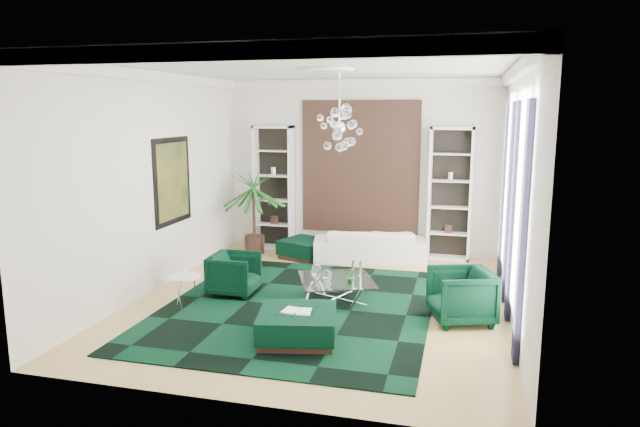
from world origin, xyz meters
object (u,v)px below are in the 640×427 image
(coffee_table, at_px, (336,291))
(side_table, at_px, (184,292))
(sofa, at_px, (370,245))
(armchair_left, at_px, (234,274))
(palm, at_px, (254,200))
(ottoman_side, at_px, (305,249))
(ottoman_front, at_px, (297,326))
(armchair_right, at_px, (461,296))

(coffee_table, xyz_separation_m, side_table, (-2.31, -0.85, 0.06))
(sofa, bearing_deg, side_table, 44.80)
(armchair_left, distance_m, palm, 2.99)
(ottoman_side, bearing_deg, ottoman_front, -75.43)
(armchair_left, xyz_separation_m, armchair_right, (3.80, -0.37, 0.04))
(armchair_right, distance_m, side_table, 4.34)
(armchair_right, distance_m, ottoman_side, 4.48)
(coffee_table, bearing_deg, armchair_right, -10.67)
(coffee_table, relative_size, palm, 0.49)
(palm, bearing_deg, coffee_table, -48.05)
(ottoman_side, relative_size, ottoman_front, 0.86)
(sofa, height_order, ottoman_side, sofa)
(armchair_left, distance_m, side_table, 0.99)
(coffee_table, relative_size, ottoman_side, 1.30)
(sofa, bearing_deg, coffee_table, 76.62)
(armchair_left, xyz_separation_m, ottoman_side, (0.51, 2.66, -0.16))
(sofa, bearing_deg, ottoman_side, -7.59)
(sofa, height_order, ottoman_front, sofa)
(armchair_left, xyz_separation_m, coffee_table, (1.80, 0.01, -0.16))
(side_table, bearing_deg, armchair_left, 58.87)
(ottoman_front, bearing_deg, side_table, 158.87)
(sofa, xyz_separation_m, coffee_table, (-0.09, -2.75, -0.14))
(palm, bearing_deg, ottoman_side, -5.92)
(armchair_left, xyz_separation_m, palm, (-0.70, 2.79, 0.84))
(armchair_left, xyz_separation_m, side_table, (-0.51, -0.84, -0.10))
(coffee_table, bearing_deg, armchair_left, -179.82)
(coffee_table, bearing_deg, ottoman_front, -95.88)
(ottoman_front, xyz_separation_m, palm, (-2.33, 4.46, 0.99))
(armchair_left, relative_size, coffee_table, 0.68)
(sofa, relative_size, side_table, 4.34)
(side_table, bearing_deg, sofa, 56.26)
(ottoman_side, relative_size, palm, 0.38)
(armchair_right, relative_size, ottoman_front, 0.85)
(armchair_left, bearing_deg, palm, 12.04)
(armchair_left, bearing_deg, armchair_right, -97.56)
(ottoman_front, relative_size, palm, 0.44)
(armchair_left, bearing_deg, ottoman_front, -137.66)
(sofa, relative_size, ottoman_front, 2.23)
(ottoman_front, bearing_deg, ottoman_side, 104.57)
(side_table, xyz_separation_m, palm, (-0.19, 3.63, 0.94))
(armchair_right, height_order, ottoman_front, armchair_right)
(coffee_table, relative_size, side_table, 2.17)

